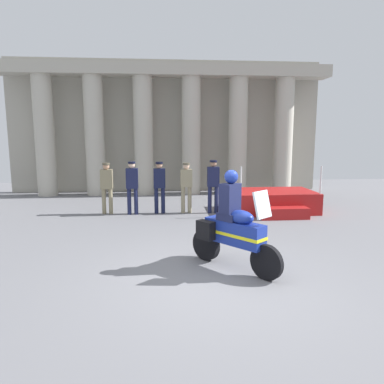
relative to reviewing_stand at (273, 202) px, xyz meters
name	(u,v)px	position (x,y,z in m)	size (l,w,h in m)	color
ground_plane	(215,278)	(-2.80, -5.49, -0.33)	(28.00, 28.00, 0.00)	slate
colonnade_backdrop	(167,123)	(-3.48, 4.48, 2.76)	(14.00, 1.67, 5.88)	#A49F91
reviewing_stand	(273,202)	(0.00, 0.00, 0.00)	(2.74, 2.31, 1.59)	#A51919
officer_in_row_0	(107,184)	(-5.53, 0.07, 0.65)	(0.38, 0.24, 1.67)	#847A5B
officer_in_row_1	(132,184)	(-4.69, -0.09, 0.68)	(0.38, 0.24, 1.72)	#191E42
officer_in_row_2	(159,183)	(-3.82, 0.00, 0.66)	(0.38, 0.24, 1.69)	#141938
officer_in_row_3	(186,183)	(-2.94, 0.01, 0.65)	(0.38, 0.24, 1.66)	gray
officer_in_row_4	(213,182)	(-2.06, -0.09, 0.70)	(0.38, 0.24, 1.74)	#191E42
motorcycle_with_rider	(232,228)	(-2.43, -5.04, 0.46)	(1.43, 1.68, 1.90)	black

